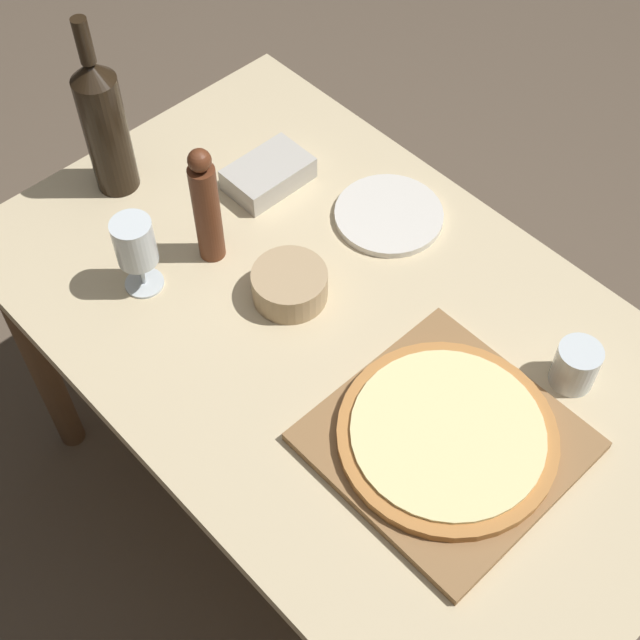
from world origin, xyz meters
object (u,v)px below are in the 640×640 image
(pizza, at_px, (447,435))
(wine_bottle, at_px, (104,124))
(pepper_mill, at_px, (206,207))
(wine_glass, at_px, (135,244))
(small_bowl, at_px, (290,285))

(pizza, distance_m, wine_bottle, 0.84)
(pepper_mill, relative_size, wine_glass, 1.59)
(pizza, relative_size, pepper_mill, 1.38)
(wine_glass, bearing_deg, small_bowl, -48.79)
(wine_bottle, height_order, pepper_mill, wine_bottle)
(pepper_mill, distance_m, small_bowl, 0.20)
(wine_bottle, bearing_deg, small_bowl, -82.59)
(wine_bottle, height_order, wine_glass, wine_bottle)
(pizza, distance_m, pepper_mill, 0.57)
(pizza, bearing_deg, small_bowl, 86.77)
(pizza, bearing_deg, wine_bottle, 92.42)
(pepper_mill, height_order, small_bowl, pepper_mill)
(pizza, xyz_separation_m, pepper_mill, (-0.02, 0.56, 0.09))
(wine_bottle, bearing_deg, pizza, -87.58)
(pizza, bearing_deg, wine_glass, 104.42)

